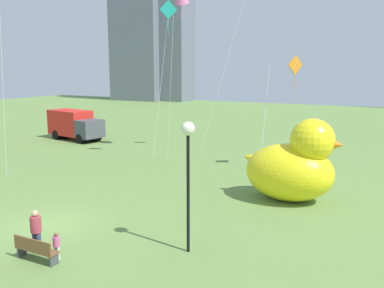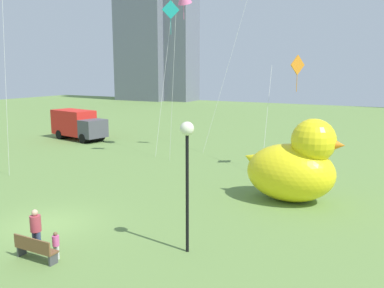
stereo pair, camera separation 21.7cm
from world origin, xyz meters
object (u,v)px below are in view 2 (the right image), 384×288
Objects in this scene: park_bench at (35,248)px; person_adult at (36,229)px; giant_inflatable_duck at (294,166)px; kite_orange at (296,69)px; lamppost at (187,151)px; kite_teal at (171,17)px; box_truck at (78,125)px; person_child at (56,244)px.

person_adult is (-0.55, 0.56, 0.43)m from park_bench.
kite_orange is (-1.70, 6.02, 4.95)m from giant_inflatable_duck.
giant_inflatable_duck is 7.97m from kite_orange.
park_bench is 6.48m from lamppost.
lamppost is 16.92m from kite_teal.
box_truck is at bearing 142.09° from lamppost.
box_truck is (-16.69, 19.58, 0.53)m from person_adult.
person_adult is at bearing -77.11° from kite_teal.
person_child is at bearing -73.47° from kite_teal.
lamppost is (3.89, 2.79, 3.32)m from person_child.
box_truck is at bearing 163.61° from kite_teal.
kite_teal is (13.09, -3.85, 9.00)m from box_truck.
giant_inflatable_duck reaches higher than park_bench.
giant_inflatable_duck is 0.46× the size of kite_teal.
person_adult is at bearing -151.44° from lamppost.
lamppost is at bearing -37.91° from box_truck.
kite_teal is (-8.58, 13.02, 6.56)m from lamppost.
box_truck is 16.35m from kite_teal.
box_truck is at bearing 132.13° from person_child.
giant_inflatable_duck is 0.69× the size of kite_orange.
park_bench is 12.96m from giant_inflatable_duck.
box_truck reaches higher than person_adult.
person_child is (0.54, 0.48, 0.09)m from park_bench.
person_child is at bearing -103.66° from kite_orange.
kite_teal is at bearing 123.38° from lamppost.
kite_orange is 0.67× the size of kite_teal.
giant_inflatable_duck is at bearing 60.62° from park_bench.
box_truck is at bearing 130.44° from person_adult.
kite_teal reaches higher than kite_orange.
giant_inflatable_duck reaches higher than person_child.
park_bench is at bearing -143.58° from lamppost.
person_child is at bearing -144.37° from lamppost.
kite_orange reaches higher than person_adult.
giant_inflatable_duck is at bearing -20.73° from box_truck.
kite_orange reaches higher than park_bench.
lamppost is at bearing -90.76° from kite_orange.
kite_teal is at bearing 154.17° from giant_inflatable_duck.
person_child reaches higher than park_bench.
person_adult is at bearing -107.20° from kite_orange.
kite_orange is at bearing 72.80° from person_adult.
lamppost is (4.43, 3.27, 3.41)m from park_bench.
park_bench is 0.33× the size of giant_inflatable_duck.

